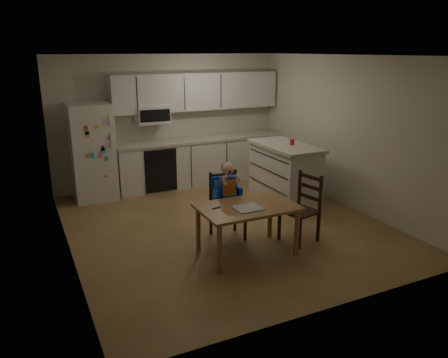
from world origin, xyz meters
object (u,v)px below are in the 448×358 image
(chair_side, at_px, (305,203))
(red_cup, at_px, (292,142))
(refrigerator, at_px, (92,152))
(kitchen_island, at_px, (284,173))
(chair_booster, at_px, (227,192))
(dining_table, at_px, (247,212))

(chair_side, bearing_deg, red_cup, 140.60)
(red_cup, bearing_deg, chair_side, -116.95)
(refrigerator, height_order, kitchen_island, refrigerator)
(chair_booster, bearing_deg, dining_table, -85.76)
(red_cup, bearing_deg, chair_booster, -153.15)
(dining_table, relative_size, chair_side, 1.31)
(chair_booster, xyz_separation_m, chair_side, (0.94, -0.55, -0.13))
(dining_table, bearing_deg, kitchen_island, 44.22)
(kitchen_island, relative_size, dining_table, 1.12)
(red_cup, distance_m, chair_side, 1.63)
(dining_table, bearing_deg, red_cup, 41.36)
(refrigerator, distance_m, chair_booster, 2.90)
(red_cup, height_order, chair_side, red_cup)
(chair_side, bearing_deg, refrigerator, -155.43)
(kitchen_island, height_order, dining_table, kitchen_island)
(dining_table, xyz_separation_m, chair_side, (0.94, 0.07, -0.04))
(refrigerator, bearing_deg, chair_booster, -61.34)
(refrigerator, xyz_separation_m, chair_side, (2.33, -3.09, -0.31))
(refrigerator, height_order, chair_booster, refrigerator)
(dining_table, distance_m, chair_side, 0.95)
(kitchen_island, bearing_deg, chair_booster, -149.87)
(chair_booster, bearing_deg, kitchen_island, 34.72)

